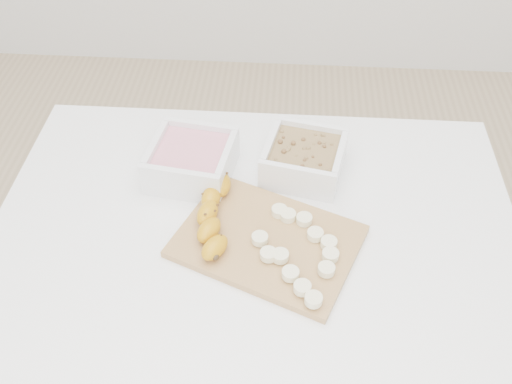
# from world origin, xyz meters

# --- Properties ---
(table) EXTENTS (1.00, 0.70, 0.75)m
(table) POSITION_xyz_m (0.00, 0.00, 0.65)
(table) COLOR white
(table) RESTS_ON ground
(bowl_yogurt) EXTENTS (0.18, 0.18, 0.08)m
(bowl_yogurt) POSITION_xyz_m (-0.14, 0.14, 0.79)
(bowl_yogurt) COLOR white
(bowl_yogurt) RESTS_ON table
(bowl_granola) EXTENTS (0.18, 0.18, 0.07)m
(bowl_granola) POSITION_xyz_m (0.09, 0.16, 0.79)
(bowl_granola) COLOR white
(bowl_granola) RESTS_ON table
(cutting_board) EXTENTS (0.38, 0.33, 0.01)m
(cutting_board) POSITION_xyz_m (0.03, -0.04, 0.76)
(cutting_board) COLOR #B3824F
(cutting_board) RESTS_ON table
(banana) EXTENTS (0.09, 0.21, 0.04)m
(banana) POSITION_xyz_m (-0.07, -0.01, 0.78)
(banana) COLOR #BC7F0C
(banana) RESTS_ON cutting_board
(banana_slices) EXTENTS (0.16, 0.23, 0.02)m
(banana_slices) POSITION_xyz_m (0.08, -0.07, 0.77)
(banana_slices) COLOR #F0E8B8
(banana_slices) RESTS_ON cutting_board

